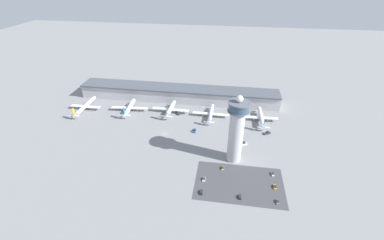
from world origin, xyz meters
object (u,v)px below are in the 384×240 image
at_px(airplane_gate_charlie, 170,109).
at_px(car_red_hatchback, 275,187).
at_px(service_truck_fuel, 243,144).
at_px(car_white_wagon, 273,174).
at_px(airplane_gate_alpha, 85,106).
at_px(airplane_gate_echo, 261,118).
at_px(car_navy_sedan, 223,168).
at_px(car_black_suv, 277,202).
at_px(service_truck_baggage, 195,131).
at_px(car_maroon_suv, 201,192).
at_px(service_truck_catering, 178,113).
at_px(car_green_van, 240,197).
at_px(control_tower, 236,129).
at_px(airplane_gate_bravo, 129,108).
at_px(car_yellow_taxi, 204,179).
at_px(service_truck_water, 267,133).
at_px(airplane_gate_delta, 211,114).

xyz_separation_m(airplane_gate_charlie, car_red_hatchback, (97.30, -93.71, -3.90)).
distance_m(airplane_gate_charlie, car_red_hatchback, 135.15).
xyz_separation_m(service_truck_fuel, car_white_wagon, (21.29, -35.18, -0.28)).
xyz_separation_m(airplane_gate_alpha, airplane_gate_echo, (187.17, 4.44, -0.06)).
bearing_deg(car_navy_sedan, airplane_gate_alpha, 154.72).
bearing_deg(car_black_suv, service_truck_baggage, 131.33).
height_order(car_black_suv, car_maroon_suv, car_maroon_suv).
height_order(service_truck_catering, car_red_hatchback, service_truck_catering).
bearing_deg(airplane_gate_charlie, car_white_wagon, -39.61).
relative_size(service_truck_baggage, car_green_van, 1.54).
xyz_separation_m(control_tower, service_truck_catering, (-59.55, 65.59, -27.86)).
relative_size(control_tower, airplane_gate_bravo, 1.45).
bearing_deg(car_white_wagon, car_red_hatchback, -90.26).
bearing_deg(service_truck_fuel, airplane_gate_alpha, 167.40).
xyz_separation_m(car_maroon_suv, car_red_hatchback, (51.44, 12.83, 0.01)).
bearing_deg(car_yellow_taxi, service_truck_water, 52.65).
bearing_deg(airplane_gate_echo, car_red_hatchback, -88.03).
bearing_deg(airplane_gate_echo, car_green_van, -101.88).
bearing_deg(airplane_gate_alpha, car_maroon_suv, -35.47).
distance_m(car_black_suv, car_green_van, 24.96).
bearing_deg(car_yellow_taxi, airplane_gate_delta, 91.89).
bearing_deg(service_truck_fuel, car_white_wagon, -58.82).
relative_size(airplane_gate_alpha, car_red_hatchback, 9.20).
distance_m(airplane_gate_echo, car_green_van, 106.06).
relative_size(airplane_gate_delta, service_truck_fuel, 5.48).
xyz_separation_m(car_black_suv, car_white_wagon, (0.04, 26.67, 0.08)).
height_order(airplane_gate_bravo, airplane_gate_echo, airplane_gate_bravo).
height_order(car_navy_sedan, car_black_suv, car_navy_sedan).
bearing_deg(airplane_gate_alpha, airplane_gate_delta, 2.25).
xyz_separation_m(service_truck_baggage, car_maroon_suv, (15.36, -75.27, -0.26)).
bearing_deg(car_white_wagon, airplane_gate_bravo, 151.37).
xyz_separation_m(car_white_wagon, car_red_hatchback, (-0.06, -13.14, -0.02)).
bearing_deg(service_truck_fuel, airplane_gate_charlie, 149.17).
height_order(airplane_gate_charlie, service_truck_baggage, airplane_gate_charlie).
bearing_deg(car_white_wagon, airplane_gate_delta, 124.62).
distance_m(airplane_gate_alpha, car_white_wagon, 203.89).
bearing_deg(service_truck_fuel, car_red_hatchback, -66.28).
bearing_deg(car_navy_sedan, car_maroon_suv, -116.88).
xyz_separation_m(service_truck_water, car_yellow_taxi, (-52.10, -68.27, -0.48)).
xyz_separation_m(airplane_gate_echo, car_black_suv, (3.14, -104.09, -3.88)).
xyz_separation_m(car_navy_sedan, car_yellow_taxi, (-13.23, -14.12, -0.07)).
relative_size(service_truck_water, car_green_van, 1.61).
xyz_separation_m(airplane_gate_bravo, car_black_suv, (141.67, -104.05, -3.92)).
height_order(car_navy_sedan, car_maroon_suv, car_navy_sedan).
bearing_deg(car_red_hatchback, service_truck_catering, 133.88).
bearing_deg(airplane_gate_delta, service_truck_fuel, -52.77).
relative_size(airplane_gate_alpha, airplane_gate_bravo, 1.10).
distance_m(airplane_gate_charlie, car_maroon_suv, 116.06).
distance_m(service_truck_fuel, car_red_hatchback, 52.78).
bearing_deg(car_white_wagon, car_maroon_suv, -153.24).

